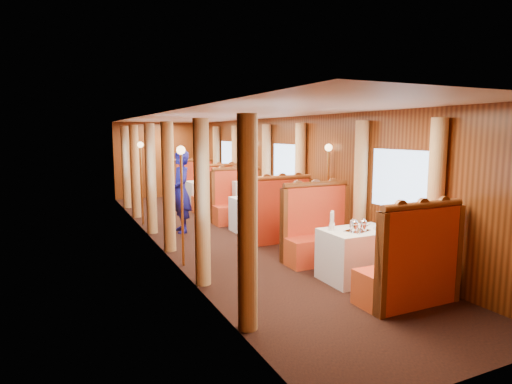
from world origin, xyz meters
TOP-DOWN VIEW (x-y plane):
  - floor at (0.00, 0.00)m, footprint 3.00×12.00m
  - ceiling at (0.00, 0.00)m, footprint 3.00×12.00m
  - wall_far at (0.00, 6.00)m, footprint 3.00×0.01m
  - wall_near at (0.00, -6.00)m, footprint 3.00×0.01m
  - wall_left at (-1.50, 0.00)m, footprint 0.01×12.00m
  - wall_right at (1.50, 0.00)m, footprint 0.01×12.00m
  - doorway_far at (0.00, 5.97)m, footprint 0.80×0.04m
  - table_near at (0.75, -3.50)m, footprint 1.05×0.72m
  - banquette_near_fwd at (0.75, -4.51)m, footprint 1.30×0.55m
  - banquette_near_aft at (0.75, -2.49)m, footprint 1.30×0.55m
  - table_mid at (0.75, 0.00)m, footprint 1.05×0.72m
  - banquette_mid_fwd at (0.75, -1.01)m, footprint 1.30×0.55m
  - banquette_mid_aft at (0.75, 1.01)m, footprint 1.30×0.55m
  - table_far at (0.75, 3.50)m, footprint 1.05×0.72m
  - banquette_far_fwd at (0.75, 2.49)m, footprint 1.30×0.55m
  - banquette_far_aft at (0.75, 4.51)m, footprint 1.30×0.55m
  - tea_tray at (0.65, -3.58)m, footprint 0.41×0.37m
  - teapot_left at (0.58, -3.61)m, footprint 0.19×0.15m
  - teapot_right at (0.72, -3.63)m, footprint 0.19×0.16m
  - teapot_back at (0.65, -3.48)m, footprint 0.16×0.13m
  - fruit_plate at (1.07, -3.60)m, footprint 0.23×0.23m
  - cup_inboard at (0.34, -3.39)m, footprint 0.08×0.08m
  - cup_outboard at (0.44, -3.27)m, footprint 0.08×0.08m
  - rose_vase_mid at (0.72, 0.00)m, footprint 0.06×0.06m
  - rose_vase_far at (0.75, 3.49)m, footprint 0.06×0.06m
  - window_left_near at (-1.49, -3.50)m, footprint 0.01×1.20m
  - curtain_left_near_a at (-1.38, -4.28)m, footprint 0.22×0.22m
  - curtain_left_near_b at (-1.38, -2.72)m, footprint 0.22×0.22m
  - window_right_near at (1.49, -3.50)m, footprint 0.01×1.20m
  - curtain_right_near_a at (1.38, -4.28)m, footprint 0.22×0.22m
  - curtain_right_near_b at (1.38, -2.72)m, footprint 0.22×0.22m
  - window_left_mid at (-1.49, 0.00)m, footprint 0.01×1.20m
  - curtain_left_mid_a at (-1.38, -0.78)m, footprint 0.22×0.22m
  - curtain_left_mid_b at (-1.38, 0.78)m, footprint 0.22×0.22m
  - window_right_mid at (1.49, 0.00)m, footprint 0.01×1.20m
  - curtain_right_mid_a at (1.38, -0.78)m, footprint 0.22×0.22m
  - curtain_right_mid_b at (1.38, 0.78)m, footprint 0.22×0.22m
  - window_left_far at (-1.49, 3.50)m, footprint 0.01×1.20m
  - curtain_left_far_a at (-1.38, 2.72)m, footprint 0.22×0.22m
  - curtain_left_far_b at (-1.38, 4.28)m, footprint 0.22×0.22m
  - window_right_far at (1.49, 3.50)m, footprint 0.01×1.20m
  - curtain_right_far_a at (1.38, 2.72)m, footprint 0.22×0.22m
  - curtain_right_far_b at (1.38, 4.28)m, footprint 0.22×0.22m
  - sconce_left_fore at (-1.40, -1.75)m, footprint 0.14×0.14m
  - sconce_right_fore at (1.40, -1.75)m, footprint 0.14×0.14m
  - sconce_left_aft at (-1.40, 1.75)m, footprint 0.14×0.14m
  - sconce_right_aft at (1.40, 1.75)m, footprint 0.14×0.14m
  - steward at (-0.77, 0.60)m, footprint 0.43×0.65m
  - passenger at (0.75, 0.79)m, footprint 0.40×0.44m

SIDE VIEW (x-z plane):
  - floor at x=0.00m, z-range -0.01..0.01m
  - table_near at x=0.75m, z-range 0.00..0.75m
  - table_mid at x=0.75m, z-range 0.00..0.75m
  - table_far at x=0.75m, z-range 0.00..0.75m
  - banquette_near_fwd at x=0.75m, z-range -0.25..1.09m
  - banquette_near_aft at x=0.75m, z-range -0.25..1.09m
  - banquette_mid_fwd at x=0.75m, z-range -0.25..1.09m
  - banquette_mid_aft at x=0.75m, z-range -0.25..1.09m
  - banquette_far_fwd at x=0.75m, z-range -0.25..1.09m
  - banquette_far_aft at x=0.75m, z-range -0.25..1.09m
  - passenger at x=0.75m, z-range 0.36..1.12m
  - tea_tray at x=0.65m, z-range 0.75..0.76m
  - fruit_plate at x=1.07m, z-range 0.74..0.80m
  - teapot_back at x=0.65m, z-range 0.75..0.87m
  - teapot_left at x=0.58m, z-range 0.75..0.89m
  - teapot_right at x=0.72m, z-range 0.75..0.89m
  - cup_inboard at x=0.34m, z-range 0.72..0.99m
  - cup_outboard at x=0.44m, z-range 0.72..0.99m
  - steward at x=-0.77m, z-range 0.00..1.78m
  - rose_vase_mid at x=0.72m, z-range 0.75..1.11m
  - rose_vase_far at x=0.75m, z-range 0.75..1.11m
  - doorway_far at x=0.00m, z-range 0.00..2.00m
  - curtain_left_near_a at x=-1.38m, z-range 0.00..2.35m
  - curtain_left_near_b at x=-1.38m, z-range 0.00..2.35m
  - curtain_right_near_a at x=1.38m, z-range 0.00..2.35m
  - curtain_right_near_b at x=1.38m, z-range 0.00..2.35m
  - curtain_left_mid_a at x=-1.38m, z-range 0.00..2.35m
  - curtain_left_mid_b at x=-1.38m, z-range 0.00..2.35m
  - curtain_right_mid_a at x=1.38m, z-range 0.00..2.35m
  - curtain_right_mid_b at x=1.38m, z-range 0.00..2.35m
  - curtain_left_far_a at x=-1.38m, z-range 0.00..2.35m
  - curtain_left_far_b at x=-1.38m, z-range 0.00..2.35m
  - curtain_right_far_a at x=1.38m, z-range 0.00..2.35m
  - curtain_right_far_b at x=1.38m, z-range 0.00..2.35m
  - wall_far at x=0.00m, z-range 0.00..2.50m
  - wall_near at x=0.00m, z-range 0.00..2.50m
  - wall_left at x=-1.50m, z-range 0.00..2.50m
  - wall_right at x=1.50m, z-range 0.00..2.50m
  - sconce_left_fore at x=-1.40m, z-range 0.41..2.36m
  - sconce_right_fore at x=1.40m, z-range 0.41..2.36m
  - sconce_left_aft at x=-1.40m, z-range 0.41..2.36m
  - sconce_right_aft at x=1.40m, z-range 0.41..2.36m
  - window_left_near at x=-1.49m, z-range 1.00..1.90m
  - window_right_near at x=1.49m, z-range 1.00..1.90m
  - window_left_mid at x=-1.49m, z-range 1.00..1.90m
  - window_right_mid at x=1.49m, z-range 1.00..1.90m
  - window_left_far at x=-1.49m, z-range 1.00..1.90m
  - window_right_far at x=1.49m, z-range 1.00..1.90m
  - ceiling at x=0.00m, z-range 2.49..2.51m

